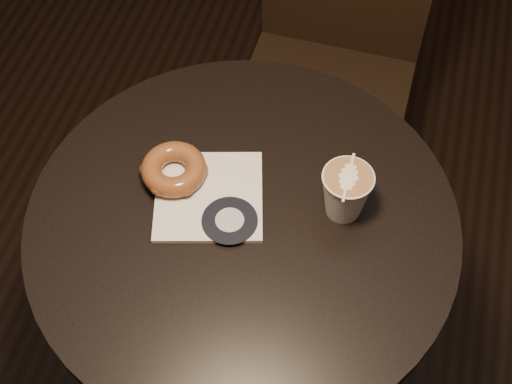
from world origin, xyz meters
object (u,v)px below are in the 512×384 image
at_px(cafe_table, 244,275).
at_px(chair, 335,38).
at_px(doughnut, 174,169).
at_px(pastry_bag, 209,196).
at_px(latte_cup, 346,193).

relative_size(cafe_table, chair, 0.76).
xyz_separation_m(chair, doughnut, (-0.17, -0.60, 0.22)).
xyz_separation_m(chair, pastry_bag, (-0.11, -0.62, 0.20)).
xyz_separation_m(doughnut, latte_cup, (0.28, 0.01, 0.02)).
bearing_deg(chair, pastry_bag, -98.32).
distance_m(chair, latte_cup, 0.65).
distance_m(pastry_bag, doughnut, 0.07).
height_order(pastry_bag, latte_cup, latte_cup).
bearing_deg(chair, doughnut, -104.61).
relative_size(chair, doughnut, 9.13).
height_order(cafe_table, chair, chair).
bearing_deg(latte_cup, pastry_bag, -171.37).
xyz_separation_m(pastry_bag, doughnut, (-0.07, 0.02, 0.02)).
xyz_separation_m(chair, latte_cup, (0.11, -0.59, 0.24)).
xyz_separation_m(cafe_table, chair, (0.04, 0.65, 0.00)).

